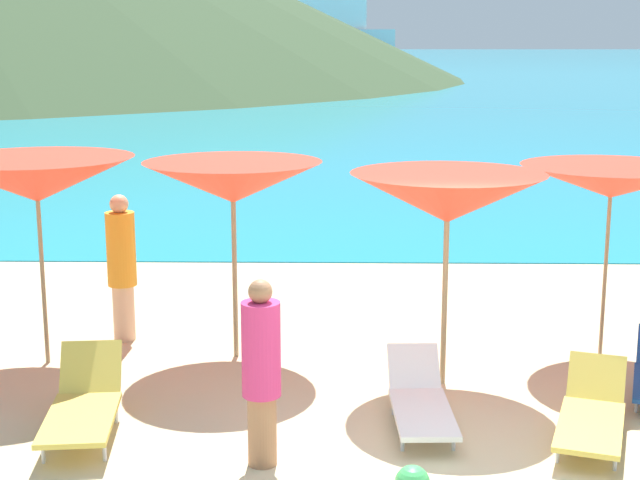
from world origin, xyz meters
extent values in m
cube|color=beige|center=(0.00, 10.00, -0.15)|extent=(50.00, 100.00, 0.30)
cube|color=teal|center=(0.00, 227.63, 0.01)|extent=(650.00, 440.00, 0.02)
cylinder|color=#9E7F59|center=(-4.35, 2.66, 1.12)|extent=(0.05, 0.05, 2.24)
cone|color=red|center=(-4.35, 2.66, 2.12)|extent=(2.40, 2.40, 0.49)
sphere|color=#9E7F59|center=(-4.35, 2.66, 2.27)|extent=(0.07, 0.07, 0.07)
cylinder|color=#9E7F59|center=(-2.21, 2.92, 1.09)|extent=(0.06, 0.06, 2.17)
cone|color=red|center=(-2.21, 2.92, 2.06)|extent=(2.18, 2.18, 0.47)
sphere|color=#9E7F59|center=(-2.21, 2.92, 2.20)|extent=(0.07, 0.07, 0.07)
cylinder|color=#9E7F59|center=(0.11, 2.08, 1.08)|extent=(0.06, 0.06, 2.15)
cone|color=red|center=(0.11, 2.08, 2.02)|extent=(2.12, 2.12, 0.52)
sphere|color=#9E7F59|center=(0.11, 2.08, 2.18)|extent=(0.07, 0.07, 0.07)
cylinder|color=#9E7F59|center=(2.06, 3.03, 1.07)|extent=(0.04, 0.04, 2.15)
cone|color=red|center=(2.06, 3.03, 2.06)|extent=(2.21, 2.21, 0.37)
sphere|color=#9E7F59|center=(2.06, 3.03, 2.18)|extent=(0.07, 0.07, 0.07)
cube|color=#D8BF4C|center=(-3.37, 0.46, 0.24)|extent=(0.74, 1.25, 0.05)
cube|color=#D8BF4C|center=(-3.45, 1.20, 0.47)|extent=(0.62, 0.40, 0.48)
cylinder|color=silver|center=(-3.59, 0.05, 0.11)|extent=(0.04, 0.04, 0.22)
cylinder|color=silver|center=(-3.07, 0.11, 0.11)|extent=(0.04, 0.04, 0.22)
cylinder|color=silver|center=(-3.68, 0.88, 0.11)|extent=(0.04, 0.04, 0.22)
cylinder|color=silver|center=(-3.16, 0.94, 0.11)|extent=(0.04, 0.04, 0.22)
cube|color=white|center=(-0.22, 0.74, 0.20)|extent=(0.59, 1.21, 0.05)
cube|color=white|center=(-0.25, 1.52, 0.38)|extent=(0.53, 0.43, 0.39)
cylinder|color=silver|center=(-0.44, 0.36, 0.09)|extent=(0.04, 0.04, 0.17)
cylinder|color=silver|center=(0.02, 0.38, 0.09)|extent=(0.04, 0.04, 0.17)
cylinder|color=silver|center=(-0.47, 1.19, 0.09)|extent=(0.04, 0.04, 0.17)
cylinder|color=silver|center=(-0.01, 1.21, 0.09)|extent=(0.04, 0.04, 0.17)
cube|color=#D8BF4C|center=(1.25, 0.45, 0.21)|extent=(0.93, 1.36, 0.05)
cube|color=#D8BF4C|center=(1.49, 1.16, 0.41)|extent=(0.61, 0.46, 0.42)
cylinder|color=silver|center=(0.90, 0.15, 0.09)|extent=(0.04, 0.04, 0.18)
cylinder|color=silver|center=(1.36, 0.00, 0.09)|extent=(0.04, 0.04, 0.18)
cylinder|color=silver|center=(1.18, 0.97, 0.09)|extent=(0.04, 0.04, 0.18)
cylinder|color=silver|center=(1.63, 0.82, 0.09)|extent=(0.04, 0.04, 0.18)
cylinder|color=silver|center=(1.94, 1.30, 0.08)|extent=(0.04, 0.04, 0.17)
cylinder|color=silver|center=(2.18, 2.03, 0.08)|extent=(0.04, 0.04, 0.17)
cylinder|color=#A3704C|center=(-1.68, 0.07, 0.32)|extent=(0.25, 0.25, 0.64)
cylinder|color=#D83372|center=(-1.68, 0.07, 1.05)|extent=(0.34, 0.34, 0.83)
sphere|color=#A3704C|center=(-1.68, 0.07, 1.56)|extent=(0.21, 0.21, 0.21)
cylinder|color=#DBAA84|center=(-3.65, 3.52, 0.35)|extent=(0.26, 0.26, 0.69)
cylinder|color=orange|center=(-3.65, 3.52, 1.15)|extent=(0.35, 0.35, 0.90)
sphere|color=#DBAA84|center=(-3.65, 3.52, 1.70)|extent=(0.23, 0.23, 0.23)
cube|color=silver|center=(-14.05, 217.01, 3.18)|extent=(52.77, 11.33, 6.33)
cube|color=white|center=(-14.05, 217.01, 10.48)|extent=(39.59, 9.22, 8.26)
camera|label=1|loc=(-1.04, -7.48, 3.61)|focal=52.51mm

